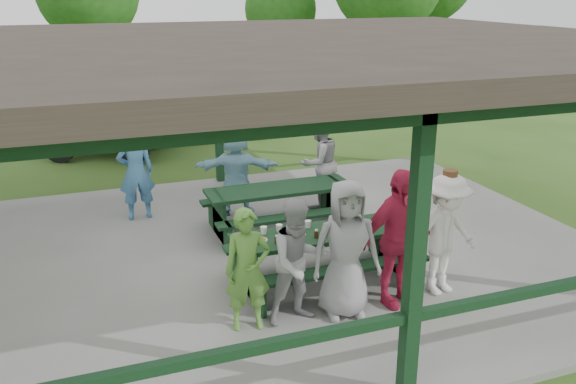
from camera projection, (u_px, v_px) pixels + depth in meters
name	position (u px, v px, depth m)	size (l,w,h in m)	color
ground	(280.00, 255.00, 9.58)	(90.00, 90.00, 0.00)	#2B4E18
concrete_slab	(280.00, 253.00, 9.57)	(10.00, 8.00, 0.10)	slate
pavilion_structure	(279.00, 50.00, 8.56)	(10.60, 8.60, 3.24)	black
picnic_table_near	(324.00, 250.00, 8.41)	(2.55, 1.39, 0.75)	black
picnic_table_far	(280.00, 203.00, 10.20)	(2.44, 1.39, 0.75)	black
table_setting	(316.00, 229.00, 8.29)	(2.26, 0.45, 0.10)	white
contestant_green	(248.00, 270.00, 7.16)	(0.55, 0.36, 1.52)	#558F35
contestant_grey_left	(299.00, 262.00, 7.31)	(0.77, 0.60, 1.58)	#9C9C9E
contestant_grey_mid	(346.00, 249.00, 7.43)	(0.86, 0.56, 1.76)	gray
contestant_red	(397.00, 238.00, 7.69)	(1.06, 0.44, 1.81)	#B42043
contestant_white_fedora	(445.00, 234.00, 7.99)	(1.16, 0.79, 1.72)	silver
spectator_lblue	(236.00, 171.00, 10.82)	(1.50, 0.48, 1.62)	#86B9CF
spectator_blue	(136.00, 172.00, 10.58)	(0.62, 0.41, 1.71)	teal
spectator_grey	(319.00, 162.00, 11.13)	(0.84, 0.65, 1.72)	gray
pickup_truck	(201.00, 108.00, 17.19)	(2.44, 5.30, 1.47)	silver
farm_trailer	(106.00, 129.00, 15.04)	(3.78, 2.57, 1.35)	navy
tree_mid	(281.00, 10.00, 24.79)	(2.91, 2.91, 4.55)	#362715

